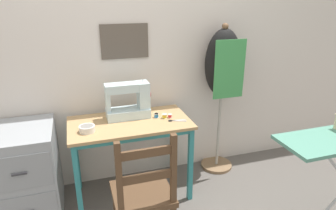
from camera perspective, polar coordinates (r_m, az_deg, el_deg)
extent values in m
cube|color=silver|center=(2.69, -9.24, 10.78)|extent=(10.00, 0.05, 2.55)
cube|color=brown|center=(2.65, -8.25, 11.91)|extent=(0.41, 0.02, 0.29)
cube|color=tan|center=(2.53, -7.30, -3.40)|extent=(1.00, 0.55, 0.02)
cube|color=teal|center=(2.33, -6.17, -6.35)|extent=(0.92, 0.03, 0.04)
cube|color=teal|center=(2.47, -16.77, -14.33)|extent=(0.04, 0.04, 0.69)
cube|color=teal|center=(2.61, 4.27, -11.32)|extent=(0.04, 0.04, 0.69)
cube|color=teal|center=(2.87, -17.10, -9.13)|extent=(0.04, 0.04, 0.69)
cube|color=teal|center=(2.99, 0.93, -6.85)|extent=(0.04, 0.04, 0.69)
cube|color=silver|center=(2.59, -7.60, -1.53)|extent=(0.37, 0.17, 0.08)
cube|color=silver|center=(2.57, -4.73, 1.98)|extent=(0.09, 0.14, 0.23)
cube|color=silver|center=(2.51, -8.35, 3.30)|extent=(0.32, 0.13, 0.07)
cube|color=silver|center=(2.53, -11.39, 0.53)|extent=(0.04, 0.09, 0.16)
cylinder|color=#B22D2D|center=(2.58, -3.58, 2.10)|extent=(0.02, 0.06, 0.06)
cylinder|color=#99999E|center=(2.53, -4.81, 4.66)|extent=(0.01, 0.01, 0.02)
cylinder|color=silver|center=(2.40, -15.16, -4.40)|extent=(0.12, 0.12, 0.05)
cylinder|color=gray|center=(2.39, -15.21, -3.92)|extent=(0.10, 0.10, 0.01)
cube|color=silver|center=(2.52, 2.13, -2.90)|extent=(0.12, 0.03, 0.00)
cube|color=silver|center=(2.51, 2.17, -3.05)|extent=(0.11, 0.06, 0.00)
torus|color=black|center=(2.51, 0.42, -3.03)|extent=(0.03, 0.03, 0.01)
torus|color=black|center=(2.51, 0.41, -2.99)|extent=(0.03, 0.03, 0.01)
cylinder|color=#2875C1|center=(2.58, -2.23, -2.01)|extent=(0.03, 0.03, 0.04)
cylinder|color=beige|center=(2.57, -2.24, -1.66)|extent=(0.04, 0.04, 0.00)
cylinder|color=beige|center=(2.58, -2.23, -2.36)|extent=(0.04, 0.04, 0.00)
cylinder|color=yellow|center=(2.56, -0.67, -2.12)|extent=(0.04, 0.04, 0.04)
cylinder|color=beige|center=(2.56, -0.67, -1.77)|extent=(0.04, 0.04, 0.00)
cylinder|color=beige|center=(2.57, -0.67, -2.47)|extent=(0.04, 0.04, 0.00)
cylinder|color=red|center=(2.58, 0.36, -2.08)|extent=(0.03, 0.03, 0.03)
cylinder|color=beige|center=(2.57, 0.36, -1.78)|extent=(0.04, 0.04, 0.00)
cylinder|color=beige|center=(2.58, 0.36, -2.37)|extent=(0.04, 0.04, 0.00)
cube|color=#513823|center=(2.15, -4.91, -16.47)|extent=(0.40, 0.38, 0.04)
cube|color=#513823|center=(2.39, -9.87, -19.12)|extent=(0.04, 0.04, 0.41)
cube|color=#513823|center=(2.44, -1.56, -17.82)|extent=(0.04, 0.04, 0.41)
cube|color=#513823|center=(1.85, -9.29, -13.68)|extent=(0.04, 0.04, 0.48)
cube|color=#513823|center=(1.91, 1.05, -12.11)|extent=(0.04, 0.04, 0.48)
cube|color=#513823|center=(1.80, -4.13, -9.09)|extent=(0.34, 0.02, 0.06)
cube|color=#513823|center=(1.88, -4.00, -13.54)|extent=(0.34, 0.02, 0.06)
cube|color=#93999E|center=(2.70, -25.12, -11.46)|extent=(0.47, 0.56, 0.75)
cube|color=gray|center=(2.38, -26.43, -11.56)|extent=(0.43, 0.01, 0.27)
cube|color=#333338|center=(2.37, -26.46, -11.68)|extent=(0.10, 0.01, 0.02)
cylinder|color=#846647|center=(3.27, 9.18, -11.17)|extent=(0.32, 0.32, 0.03)
cylinder|color=#ADA89E|center=(3.06, 9.64, -4.09)|extent=(0.03, 0.03, 0.86)
ellipsoid|color=black|center=(2.86, 10.41, 7.87)|extent=(0.35, 0.25, 0.64)
sphere|color=brown|center=(2.81, 10.86, 14.51)|extent=(0.06, 0.06, 0.06)
cube|color=#3D934C|center=(2.75, 11.64, 6.63)|extent=(0.30, 0.01, 0.53)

